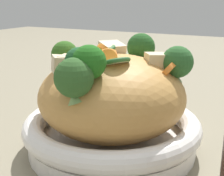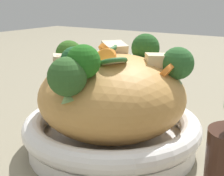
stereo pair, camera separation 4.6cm
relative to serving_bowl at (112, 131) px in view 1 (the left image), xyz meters
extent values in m
plane|color=gray|center=(0.00, 0.00, -0.03)|extent=(3.00, 3.00, 0.00)
cylinder|color=white|center=(0.00, 0.00, -0.02)|extent=(0.25, 0.25, 0.02)
torus|color=white|center=(0.00, 0.00, 0.01)|extent=(0.26, 0.26, 0.03)
ellipsoid|color=#BF8A47|center=(0.00, 0.00, 0.06)|extent=(0.21, 0.21, 0.12)
torus|color=tan|center=(0.02, -0.01, 0.08)|extent=(0.05, 0.05, 0.02)
torus|color=#B6873F|center=(0.05, 0.00, 0.09)|extent=(0.07, 0.07, 0.02)
cone|color=#A1B57C|center=(-0.08, -0.03, 0.08)|extent=(0.02, 0.02, 0.01)
sphere|color=#295929|center=(-0.08, -0.03, 0.11)|extent=(0.06, 0.06, 0.04)
cone|color=#A5BF73|center=(0.09, -0.01, 0.08)|extent=(0.02, 0.02, 0.01)
sphere|color=#2F5C1D|center=(0.09, -0.01, 0.11)|extent=(0.05, 0.05, 0.04)
cone|color=#9AB776|center=(-0.01, 0.07, 0.10)|extent=(0.03, 0.03, 0.01)
sphere|color=#20601A|center=(-0.01, 0.07, 0.12)|extent=(0.06, 0.06, 0.04)
cone|color=#99C472|center=(0.01, 0.07, 0.10)|extent=(0.02, 0.02, 0.02)
sphere|color=#205129|center=(0.01, 0.07, 0.12)|extent=(0.05, 0.05, 0.03)
cone|color=#9DBD7C|center=(-0.01, -0.08, 0.09)|extent=(0.03, 0.03, 0.02)
sphere|color=#225120|center=(-0.01, -0.08, 0.12)|extent=(0.06, 0.06, 0.04)
cone|color=#96BE72|center=(0.00, 0.10, 0.08)|extent=(0.02, 0.02, 0.02)
sphere|color=#2D5525|center=(0.00, 0.10, 0.10)|extent=(0.05, 0.05, 0.05)
cylinder|color=orange|center=(-0.06, -0.04, 0.10)|extent=(0.02, 0.02, 0.02)
cylinder|color=orange|center=(0.00, 0.02, 0.12)|extent=(0.03, 0.03, 0.02)
cylinder|color=orange|center=(-0.08, -0.01, 0.10)|extent=(0.02, 0.03, 0.03)
cylinder|color=orange|center=(-0.01, 0.03, 0.12)|extent=(0.03, 0.03, 0.02)
cylinder|color=orange|center=(0.02, -0.02, 0.12)|extent=(0.04, 0.04, 0.03)
cylinder|color=beige|center=(-0.02, 0.03, 0.11)|extent=(0.04, 0.04, 0.02)
torus|color=#2D622E|center=(-0.02, 0.03, 0.11)|extent=(0.05, 0.05, 0.02)
cylinder|color=beige|center=(0.01, -0.08, 0.09)|extent=(0.04, 0.04, 0.02)
torus|color=#365F2E|center=(0.01, -0.08, 0.09)|extent=(0.04, 0.04, 0.02)
cylinder|color=beige|center=(0.02, -0.01, 0.12)|extent=(0.05, 0.05, 0.02)
torus|color=#306032|center=(0.02, -0.01, 0.12)|extent=(0.06, 0.06, 0.02)
cube|color=beige|center=(0.02, -0.03, 0.12)|extent=(0.05, 0.05, 0.03)
cube|color=beige|center=(0.05, 0.04, 0.11)|extent=(0.03, 0.03, 0.02)
cube|color=beige|center=(-0.06, -0.03, 0.11)|extent=(0.04, 0.04, 0.02)
cube|color=beige|center=(0.05, 0.04, 0.11)|extent=(0.04, 0.04, 0.02)
camera|label=1|loc=(-0.20, 0.39, 0.19)|focal=51.49mm
camera|label=2|loc=(-0.24, 0.37, 0.19)|focal=51.49mm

